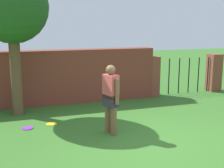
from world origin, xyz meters
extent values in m
plane|color=#336623|center=(0.00, 0.00, 0.00)|extent=(40.00, 40.00, 0.00)
cube|color=brown|center=(-1.50, 3.82, 0.86)|extent=(6.59, 0.50, 1.71)
cylinder|color=brown|center=(-2.64, 2.99, 1.22)|extent=(0.30, 0.30, 2.43)
sphere|color=#23511E|center=(-2.64, 2.99, 2.97)|extent=(1.96, 1.96, 1.96)
cylinder|color=brown|center=(-0.65, 0.85, 0.42)|extent=(0.14, 0.14, 0.85)
cylinder|color=brown|center=(-0.58, 0.65, 0.42)|extent=(0.14, 0.14, 0.85)
cube|color=#2D2D38|center=(-0.62, 0.75, 0.80)|extent=(0.33, 0.41, 0.28)
cube|color=#CC4C4C|center=(-0.62, 0.75, 1.12)|extent=(0.33, 0.41, 0.55)
sphere|color=brown|center=(-0.62, 0.75, 1.51)|extent=(0.22, 0.22, 0.22)
cylinder|color=brown|center=(-0.69, 0.96, 1.05)|extent=(0.09, 0.09, 0.58)
cylinder|color=brown|center=(-0.54, 0.54, 1.05)|extent=(0.09, 0.09, 0.58)
cube|color=brown|center=(1.89, 3.82, 0.70)|extent=(0.44, 0.44, 1.40)
cube|color=brown|center=(4.48, 3.82, 0.70)|extent=(0.44, 0.44, 1.40)
cylinder|color=black|center=(2.16, 3.82, 0.65)|extent=(0.04, 0.04, 1.30)
cylinder|color=black|center=(2.57, 3.82, 0.65)|extent=(0.04, 0.04, 1.30)
cylinder|color=black|center=(2.98, 3.82, 0.65)|extent=(0.04, 0.04, 1.30)
cylinder|color=black|center=(3.39, 3.82, 0.65)|extent=(0.04, 0.04, 1.30)
cylinder|color=black|center=(3.80, 3.82, 0.65)|extent=(0.04, 0.04, 1.30)
cylinder|color=black|center=(4.21, 3.82, 0.65)|extent=(0.04, 0.04, 1.30)
cylinder|color=yellow|center=(-1.86, 1.84, 0.01)|extent=(0.27, 0.27, 0.02)
cylinder|color=purple|center=(-2.45, 1.71, 0.01)|extent=(0.27, 0.27, 0.02)
camera|label=1|loc=(-2.61, -5.45, 2.54)|focal=47.24mm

